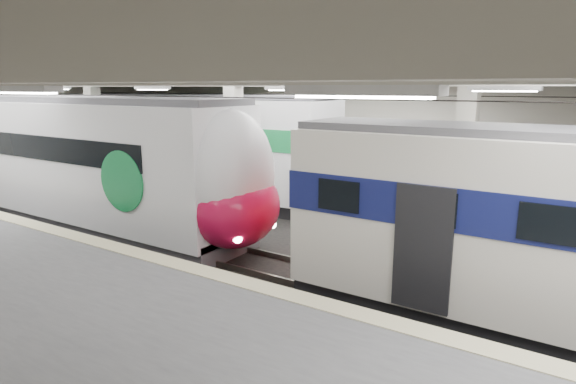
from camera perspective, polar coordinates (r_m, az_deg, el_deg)
The scene contains 3 objects.
station_hall at distance 11.95m, azimuth -9.61°, elevation 3.81°, with size 36.00×24.00×5.75m.
modern_emu at distance 17.66m, azimuth -20.12°, elevation 2.81°, with size 14.53×3.00×4.65m.
far_train at distance 22.73m, azimuth -12.16°, elevation 5.57°, with size 14.81×3.65×4.66m.
Camera 1 is at (8.01, -10.43, 4.98)m, focal length 30.00 mm.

